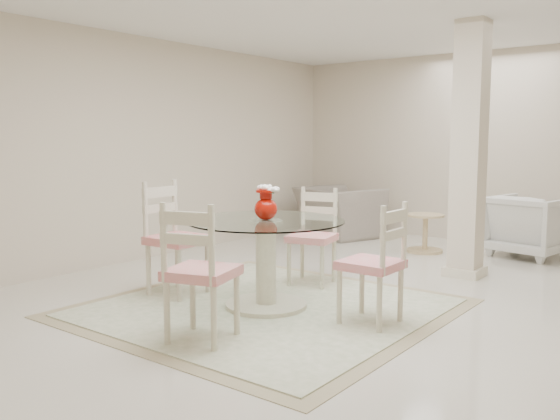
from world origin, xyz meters
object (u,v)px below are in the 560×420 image
Objects in this scene: recliner_taupe at (339,212)px; column at (469,151)px; dining_table at (266,264)px; dining_chair_south at (197,263)px; armchair_white at (529,226)px; red_vase at (266,203)px; dining_chair_west at (171,229)px; dining_chair_north at (314,229)px; dining_chair_east at (379,255)px; side_table at (425,235)px.

column is at bearing 171.21° from recliner_taupe.
dining_table is 1.04m from dining_chair_south.
red_vase is at bearing 83.81° from armchair_white.
dining_chair_west reaches higher than recliner_taupe.
recliner_taupe is at bearing 150.43° from column.
dining_chair_east is at bearing -48.71° from dining_chair_north.
red_vase is 0.28× the size of dining_chair_east.
red_vase is 1.08m from dining_chair_east.
column reaches higher than recliner_taupe.
dining_chair_south is 5.01m from recliner_taupe.
recliner_taupe is at bearing 112.80° from red_vase.
armchair_white is at bearing -118.29° from dining_chair_south.
dining_chair_east is 3.67m from armchair_white.
column reaches higher than dining_table.
column is at bearing 91.84° from armchair_white.
dining_chair_north is 2.04m from dining_chair_south.
column is 1.83m from armchair_white.
dining_chair_east is 1.27× the size of armchair_white.
column is at bearing 67.98° from dining_table.
red_vase reaches higher than dining_table.
dining_chair_west reaches higher than dining_chair_north.
red_vase is at bearing -112.04° from column.
dining_table is 1.59× the size of armchair_white.
dining_chair_east is at bearing 8.80° from red_vase.
red_vase is 3.36m from side_table.
red_vase is at bearing 133.57° from recliner_taupe.
dining_table is 3.30m from side_table.
column is 3.01m from recliner_taupe.
dining_chair_north is 1.44m from dining_chair_west.
side_table is (-1.15, -0.53, -0.16)m from armchair_white.
side_table is at bearing 35.56° from armchair_white.
recliner_taupe is (-2.47, 1.40, -0.98)m from column.
dining_chair_east is at bearing 98.30° from armchair_white.
armchair_white is at bearing 51.37° from dining_chair_north.
red_vase is at bearing 84.29° from dining_table.
dining_table reaches higher than side_table.
recliner_taupe is at bearing -86.53° from dining_chair_south.
dining_chair_west is (-0.84, -1.17, 0.06)m from dining_chair_north.
red_vase is at bearing -84.46° from dining_chair_west.
dining_table is at bearing -112.02° from column.
red_vase is at bearing -96.61° from dining_chair_south.
dining_chair_south reaches higher than dining_table.
column is 2.50m from red_vase.
dining_chair_south is at bearing -87.87° from side_table.
dining_chair_north is (-0.18, 1.00, -0.36)m from red_vase.
dining_chair_east is at bearing -72.54° from side_table.
armchair_white is (1.17, 3.82, -0.01)m from dining_table.
column reaches higher than dining_chair_south.
dining_table is (-0.92, -2.29, -0.95)m from column.
dining_chair_north is (-1.18, 0.85, -0.00)m from dining_chair_east.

